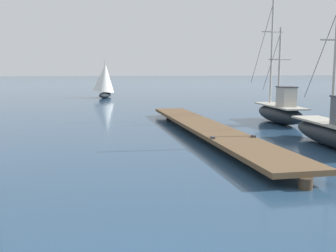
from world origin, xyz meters
The scene contains 4 objects.
floating_dock centered at (5.23, 14.13, 0.36)m, with size 1.93×17.18×0.53m.
fishing_boat_0 centered at (9.27, 10.45, 0.62)m, with size 1.91×5.80×5.47m.
fishing_boat_1 centered at (10.53, 17.37, 0.68)m, with size 1.73×7.26×7.17m.
distant_sailboat centered at (2.07, 40.24, 1.81)m, with size 2.97×4.66×3.97m.
Camera 1 is at (-0.20, -3.01, 2.95)m, focal length 42.71 mm.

